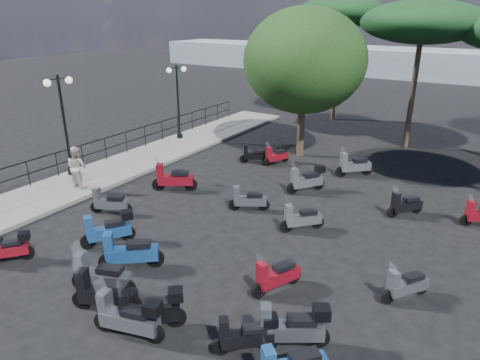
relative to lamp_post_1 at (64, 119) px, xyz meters
The scene contains 30 objects.
ground 8.41m from the lamp_post_1, 19.19° to the right, with size 120.00×120.00×0.00m, color black.
sidewalk 2.80m from the lamp_post_1, 20.01° to the left, with size 3.00×30.00×0.15m, color slate.
railing 1.78m from the lamp_post_1, 146.05° to the left, with size 0.04×26.04×1.10m.
lamp_post_1 is the anchor object (origin of this frame).
lamp_post_2 7.23m from the lamp_post_1, 87.84° to the left, with size 0.59×1.17×4.12m.
pedestrian_far 2.36m from the lamp_post_1, 27.86° to the right, with size 0.84×0.66×1.74m, color beige.
scooter_1 7.42m from the lamp_post_1, 52.30° to the right, with size 1.08×1.23×1.19m.
scooter_3 5.20m from the lamp_post_1, 21.33° to the right, with size 1.49×0.83×1.27m.
scooter_4 5.49m from the lamp_post_1, 14.11° to the left, with size 1.65×1.12×1.49m.
scooter_5 8.78m from the lamp_post_1, 45.38° to the left, with size 1.29×0.94×1.19m.
scooter_7 9.66m from the lamp_post_1, 33.08° to the right, with size 1.74×0.85×1.44m.
scooter_8 7.21m from the lamp_post_1, 28.36° to the right, with size 1.08×1.55×1.38m.
scooter_9 8.89m from the lamp_post_1, ahead, with size 1.36×0.91×1.22m.
scooter_10 9.78m from the lamp_post_1, 43.03° to the left, with size 0.82×1.40×1.20m.
scooter_12 11.59m from the lamp_post_1, 31.41° to the right, with size 1.75×0.75×1.42m.
scooter_13 10.43m from the lamp_post_1, 33.26° to the right, with size 1.70×0.93×1.44m.
scooter_14 8.86m from the lamp_post_1, 27.06° to the right, with size 1.52×1.28×1.49m.
scooter_15 11.11m from the lamp_post_1, ahead, with size 1.15×1.24×1.27m.
scooter_16 10.66m from the lamp_post_1, 22.92° to the left, with size 1.17×1.50×1.39m.
scooter_18 13.35m from the lamp_post_1, 21.95° to the right, with size 1.21×1.08×1.18m.
scooter_19 11.56m from the lamp_post_1, 28.88° to the right, with size 1.40×1.24×1.36m.
scooter_20 12.22m from the lamp_post_1, 12.62° to the right, with size 0.84×1.51×1.28m.
scooter_21 12.88m from the lamp_post_1, 32.87° to the left, with size 1.37×1.31×1.42m.
scooter_24 13.82m from the lamp_post_1, 18.19° to the right, with size 1.57×1.11×1.41m.
scooter_25 14.92m from the lamp_post_1, ahead, with size 0.96×1.26×1.19m.
scooter_26 14.30m from the lamp_post_1, 16.10° to the left, with size 1.02×1.25×1.21m.
broadleaf_tree 11.34m from the lamp_post_1, 48.86° to the left, with size 5.94×5.94×7.28m.
pine_0 17.72m from the lamp_post_1, 47.67° to the left, with size 6.11×6.11×7.56m.
pine_2 18.55m from the lamp_post_1, 71.13° to the left, with size 5.66×5.66×7.96m.
distant_hills 43.06m from the lamp_post_1, 79.92° to the left, with size 70.00×8.00×3.00m, color gray.
Camera 1 is at (8.49, -8.59, 6.94)m, focal length 32.00 mm.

